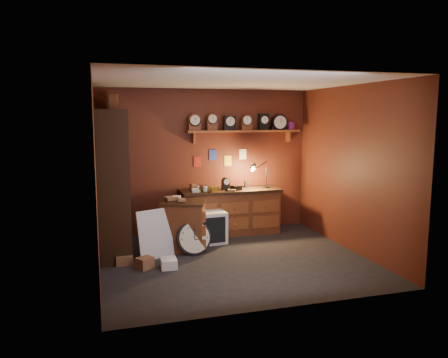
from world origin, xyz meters
TOP-DOWN VIEW (x-y plane):
  - floor at (0.00, 0.00)m, footprint 4.00×4.00m
  - room_shell at (0.04, 0.11)m, footprint 4.02×3.62m
  - shelving_unit at (-1.79, 0.98)m, footprint 0.47×1.60m
  - workbench at (0.38, 1.47)m, footprint 1.86×0.66m
  - low_cabinet at (-0.65, 0.74)m, footprint 0.87×0.80m
  - big_round_clock at (-0.54, 0.43)m, footprint 0.56×0.18m
  - white_panel at (-1.15, 0.45)m, footprint 0.60×0.37m
  - mini_fridge at (-0.14, 1.03)m, footprint 0.57×0.59m
  - floor_box_a at (-1.65, 0.25)m, footprint 0.25×0.21m
  - floor_box_b at (-1.03, -0.09)m, footprint 0.24×0.28m
  - floor_box_c at (-1.37, -0.02)m, footprint 0.29×0.28m

SIDE VIEW (x-z plane):
  - floor at x=0.00m, z-range 0.00..0.00m
  - white_panel at x=-1.15m, z-range -0.39..0.39m
  - floor_box_b at x=-1.03m, z-range 0.00..0.14m
  - floor_box_a at x=-1.65m, z-range 0.00..0.15m
  - floor_box_c at x=-1.37m, z-range 0.00..0.17m
  - big_round_clock at x=-0.54m, z-range -0.01..0.55m
  - mini_fridge at x=-0.14m, z-range 0.00..0.56m
  - low_cabinet at x=-0.65m, z-range -0.01..0.89m
  - workbench at x=0.38m, z-range -0.21..1.15m
  - shelving_unit at x=-1.79m, z-range -0.03..2.54m
  - room_shell at x=0.04m, z-range 0.37..3.08m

